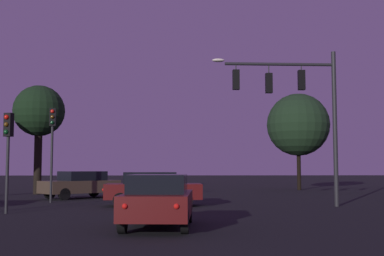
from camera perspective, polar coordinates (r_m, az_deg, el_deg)
The scene contains 9 objects.
ground_plane at distance 30.60m, azimuth -1.45°, elevation -7.82°, with size 168.00×168.00×0.00m, color black.
traffic_signal_mast_arm at distance 22.82m, azimuth 11.98°, elevation 3.41°, with size 5.64×0.37×6.99m.
traffic_light_corner_left at distance 20.01m, azimuth -20.44°, elevation -1.47°, with size 0.36×0.38×3.80m.
traffic_light_corner_right at distance 25.51m, azimuth -15.81°, elevation -0.87°, with size 0.32×0.36×4.68m.
car_nearside_lane at distance 14.41m, azimuth -3.88°, elevation -8.25°, with size 2.16×4.23×1.52m.
car_crossing_left at distance 22.57m, azimuth -4.55°, elevation -6.93°, with size 4.41×1.88×1.52m.
car_far_lane at distance 28.79m, azimuth -12.70°, elevation -6.33°, with size 4.47×4.20×1.52m.
tree_left_far at distance 39.67m, azimuth 12.13°, elevation 0.37°, with size 4.89×4.89×7.54m.
tree_right_cluster at distance 34.20m, azimuth -17.21°, elevation 1.76°, with size 3.36×3.36×7.16m.
Camera 1 is at (-0.76, -6.04, 1.71)m, focal length 46.31 mm.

